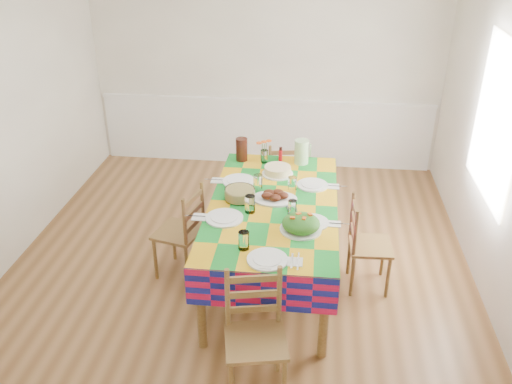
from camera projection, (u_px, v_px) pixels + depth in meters
room at (238, 139)px, 4.73m from camera, size 4.58×5.08×2.78m
wainscot at (265, 130)px, 7.32m from camera, size 4.41×0.06×0.92m
window_right at (496, 121)px, 4.70m from camera, size 0.00×1.40×1.40m
dining_table at (273, 212)px, 4.84m from camera, size 1.13×2.11×0.82m
setting_near_head at (260, 252)px, 4.05m from camera, size 0.50×0.33×0.15m
setting_left_near at (233, 213)px, 4.58m from camera, size 0.58×0.35×0.15m
setting_left_far at (245, 181)px, 5.11m from camera, size 0.58×0.34×0.15m
setting_right_near at (306, 217)px, 4.53m from camera, size 0.52×0.30×0.13m
setting_right_far at (306, 185)px, 5.05m from camera, size 0.55×0.32×0.14m
meat_platter at (274, 197)px, 4.84m from camera, size 0.41×0.29×0.08m
salad_platter at (301, 224)px, 4.37m from camera, size 0.34×0.34×0.14m
pasta_bowl at (240, 194)px, 4.85m from camera, size 0.28×0.28×0.10m
cake at (278, 171)px, 5.30m from camera, size 0.31×0.31×0.08m
serving_utensils at (292, 210)px, 4.68m from camera, size 0.16×0.36×0.01m
flower_vase at (264, 153)px, 5.53m from camera, size 0.16×0.13×0.25m
hot_sauce at (281, 155)px, 5.55m from camera, size 0.04×0.04×0.16m
green_pitcher at (302, 152)px, 5.51m from camera, size 0.15×0.15×0.25m
tea_pitcher at (242, 149)px, 5.57m from camera, size 0.12×0.12×0.24m
name_card at (265, 269)px, 3.91m from camera, size 0.09×0.03×0.02m
chair_near at (255, 337)px, 3.79m from camera, size 0.50×0.48×0.96m
chair_far at (283, 177)px, 6.16m from camera, size 0.44×0.42×0.87m
chair_left at (182, 233)px, 5.04m from camera, size 0.48×0.50×0.93m
chair_right at (366, 245)px, 4.89m from camera, size 0.39×0.41×0.89m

